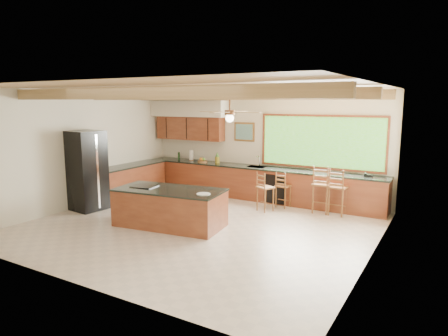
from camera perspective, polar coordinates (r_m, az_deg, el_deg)
The scene contains 9 objects.
ground at distance 8.87m, azimuth -3.67°, elevation -8.34°, with size 7.20×7.20×0.00m, color beige.
room_shell at distance 9.10m, azimuth -2.40°, elevation 6.33°, with size 7.27×6.54×3.02m.
counter_run at distance 11.25m, azimuth 0.00°, elevation -2.05°, with size 7.12×3.10×1.25m.
island at distance 8.88m, azimuth -7.75°, elevation -5.59°, with size 2.50×1.42×0.85m.
refrigerator at distance 10.59m, azimuth -19.00°, elevation -0.35°, with size 0.85×0.83×2.00m.
bar_stool_a at distance 10.34m, azimuth 8.36°, elevation -2.66°, with size 0.38×0.38×0.94m.
bar_stool_b at distance 9.93m, azimuth 5.81°, elevation -2.90°, with size 0.47×0.47×1.00m.
bar_stool_c at distance 9.89m, azimuth 15.91°, elevation -2.77°, with size 0.43×0.43×1.14m.
bar_stool_d at distance 9.98m, azimuth 13.70°, elevation -2.41°, with size 0.45×0.45×1.18m.
Camera 1 is at (4.73, -7.00, 2.71)m, focal length 32.00 mm.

